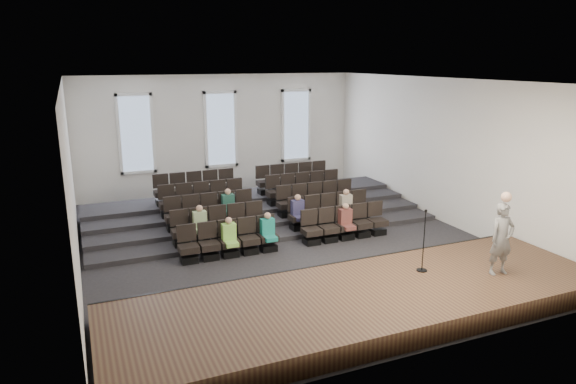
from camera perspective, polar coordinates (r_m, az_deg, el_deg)
The scene contains 14 objects.
ground at distance 16.38m, azimuth -0.58°, elevation -5.45°, with size 14.00×14.00×0.00m, color black.
ceiling at distance 15.40m, azimuth -0.63°, elevation 12.34°, with size 12.00×14.00×0.02m, color white.
wall_back at distance 22.27m, azimuth -7.50°, elevation 6.42°, with size 12.00×0.04×5.00m, color white.
wall_front at distance 9.79m, azimuth 15.20°, elevation -4.48°, with size 12.00×0.04×5.00m, color white.
wall_left at distance 14.59m, azimuth -23.06°, elevation 1.08°, with size 0.04×14.00×5.00m, color white.
wall_right at distance 18.79m, azimuth 16.70°, elevation 4.43°, with size 0.04×14.00×5.00m, color white.
stage at distance 12.10m, azimuth 8.82°, elevation -11.91°, with size 11.80×3.60×0.50m, color #4B3620.
stage_lip at distance 13.48m, azimuth 4.85°, elevation -8.90°, with size 11.80×0.06×0.52m, color black.
risers at distance 19.15m, azimuth -4.18°, elevation -1.89°, with size 11.80×4.80×0.60m.
seating_rows at distance 17.54m, azimuth -2.50°, elevation -1.77°, with size 6.80×4.70×1.67m.
windows at distance 22.18m, azimuth -7.47°, elevation 6.91°, with size 8.44×0.10×3.24m.
audience at distance 16.20m, azimuth -1.41°, elevation -2.75°, with size 5.45×2.64×1.10m.
speaker at distance 13.47m, azimuth 22.65°, elevation -4.84°, with size 0.65×0.43×1.79m, color slate.
mic_stand at distance 13.17m, azimuth 14.77°, elevation -6.54°, with size 0.27×0.27×1.59m.
Camera 1 is at (-5.82, -14.25, 5.61)m, focal length 32.00 mm.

